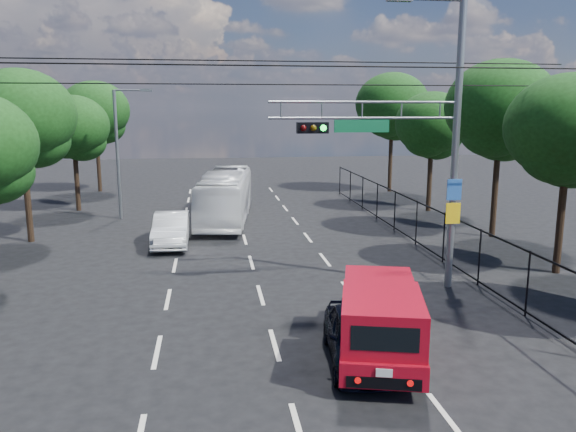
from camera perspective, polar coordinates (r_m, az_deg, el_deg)
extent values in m
plane|color=black|center=(11.49, 1.12, -20.97)|extent=(120.00, 120.00, 0.00)
cube|color=beige|center=(14.99, -13.16, -13.25)|extent=(0.12, 2.00, 0.01)
cube|color=beige|center=(18.70, -12.10, -8.25)|extent=(0.12, 2.00, 0.01)
cube|color=beige|center=(22.51, -11.41, -4.92)|extent=(0.12, 2.00, 0.01)
cube|color=beige|center=(26.38, -10.93, -2.56)|extent=(0.12, 2.00, 0.01)
cube|color=beige|center=(30.28, -10.58, -0.81)|extent=(0.12, 2.00, 0.01)
cube|color=beige|center=(34.20, -10.30, 0.55)|extent=(0.12, 2.00, 0.01)
cube|color=beige|center=(38.14, -10.08, 1.62)|extent=(0.12, 2.00, 0.01)
cube|color=beige|center=(42.09, -9.90, 2.49)|extent=(0.12, 2.00, 0.01)
cube|color=beige|center=(11.49, 1.12, -20.95)|extent=(0.12, 2.00, 0.01)
cube|color=beige|center=(15.00, -1.37, -12.93)|extent=(0.12, 2.00, 0.01)
cube|color=beige|center=(18.71, -2.81, -8.00)|extent=(0.12, 2.00, 0.01)
cube|color=beige|center=(22.52, -3.75, -4.72)|extent=(0.12, 2.00, 0.01)
cube|color=beige|center=(26.38, -4.41, -2.39)|extent=(0.12, 2.00, 0.01)
cube|color=beige|center=(30.28, -4.90, -0.66)|extent=(0.12, 2.00, 0.01)
cube|color=beige|center=(34.21, -5.27, 0.68)|extent=(0.12, 2.00, 0.01)
cube|color=beige|center=(38.15, -5.57, 1.74)|extent=(0.12, 2.00, 0.01)
cube|color=beige|center=(42.10, -5.82, 2.60)|extent=(0.12, 2.00, 0.01)
cube|color=beige|center=(12.27, 15.93, -19.18)|extent=(0.12, 2.00, 0.01)
cube|color=beige|center=(15.60, 9.89, -12.12)|extent=(0.12, 2.00, 0.01)
cube|color=beige|center=(19.20, 6.22, -7.56)|extent=(0.12, 2.00, 0.01)
cube|color=beige|center=(22.92, 3.77, -4.43)|extent=(0.12, 2.00, 0.01)
cube|color=beige|center=(26.73, 2.03, -2.19)|extent=(0.12, 2.00, 0.01)
cube|color=beige|center=(30.59, 0.72, -0.50)|extent=(0.12, 2.00, 0.01)
cube|color=beige|center=(34.48, -0.29, 0.81)|extent=(0.12, 2.00, 0.01)
cube|color=beige|center=(38.39, -1.09, 1.85)|extent=(0.12, 2.00, 0.01)
cube|color=beige|center=(42.32, -1.75, 2.69)|extent=(0.12, 2.00, 0.01)
cylinder|color=slate|center=(19.43, 16.64, 6.58)|extent=(0.24, 0.24, 9.50)
cylinder|color=slate|center=(18.32, 7.87, 11.39)|extent=(6.20, 0.08, 0.08)
cylinder|color=slate|center=(18.32, 7.83, 9.83)|extent=(6.20, 0.08, 0.08)
cube|color=black|center=(17.94, 2.51, 8.94)|extent=(1.00, 0.28, 0.35)
sphere|color=#3F0505|center=(17.74, 1.57, 8.92)|extent=(0.20, 0.20, 0.20)
sphere|color=#4C3805|center=(17.79, 2.59, 8.92)|extent=(0.20, 0.20, 0.20)
sphere|color=#0CE533|center=(17.85, 3.62, 8.92)|extent=(0.20, 0.20, 0.20)
cube|color=#0D5C34|center=(18.30, 7.50, 9.05)|extent=(1.80, 0.05, 0.40)
cube|color=#265AB1|center=(19.44, 16.54, 2.58)|extent=(0.50, 0.04, 0.70)
cube|color=yellow|center=(19.56, 16.41, 0.26)|extent=(0.50, 0.04, 0.70)
cylinder|color=slate|center=(19.15, 15.19, 10.35)|extent=(0.05, 0.05, 0.50)
cylinder|color=slate|center=(18.68, 11.45, 10.50)|extent=(0.05, 0.05, 0.50)
cylinder|color=slate|center=(18.29, 7.54, 10.62)|extent=(0.05, 0.05, 0.50)
cylinder|color=slate|center=(17.99, 3.48, 10.69)|extent=(0.05, 0.05, 0.50)
cylinder|color=slate|center=(17.77, -0.71, 10.70)|extent=(0.05, 0.05, 0.50)
cylinder|color=slate|center=(32.11, -16.93, 5.88)|extent=(0.18, 0.18, 7.00)
cylinder|color=slate|center=(31.91, -15.83, 12.20)|extent=(1.60, 0.09, 0.09)
cube|color=slate|center=(31.81, -14.19, 12.29)|extent=(0.60, 0.22, 0.15)
cylinder|color=black|center=(15.75, -2.37, 15.03)|extent=(22.00, 0.04, 0.04)
cylinder|color=black|center=(19.25, -3.46, 15.47)|extent=(22.00, 0.04, 0.04)
cylinder|color=black|center=(20.70, -3.78, 13.21)|extent=(22.00, 0.04, 0.04)
cube|color=black|center=(23.85, 14.71, 0.62)|extent=(0.04, 34.00, 0.06)
cube|color=black|center=(24.23, 14.51, -3.57)|extent=(0.04, 34.00, 0.06)
cylinder|color=black|center=(18.00, 23.17, -6.35)|extent=(0.06, 0.06, 2.00)
cylinder|color=black|center=(20.51, 18.87, -3.99)|extent=(0.06, 0.06, 2.00)
cylinder|color=black|center=(23.14, 15.55, -2.13)|extent=(0.06, 0.06, 2.00)
cylinder|color=black|center=(25.85, 12.92, -0.66)|extent=(0.06, 0.06, 2.00)
cylinder|color=black|center=(28.62, 10.79, 0.54)|extent=(0.06, 0.06, 2.00)
cylinder|color=black|center=(31.43, 9.05, 1.52)|extent=(0.06, 0.06, 2.00)
cylinder|color=black|center=(34.27, 7.59, 2.33)|extent=(0.06, 0.06, 2.00)
cylinder|color=black|center=(37.14, 6.35, 3.03)|extent=(0.06, 0.06, 2.00)
cylinder|color=black|center=(40.02, 5.29, 3.62)|extent=(0.06, 0.06, 2.00)
cylinder|color=black|center=(22.93, 25.97, -0.15)|extent=(0.28, 0.28, 4.20)
ellipsoid|color=black|center=(22.59, 26.67, 8.09)|extent=(4.50, 4.50, 3.83)
ellipsoid|color=black|center=(23.12, 26.85, 5.50)|extent=(3.00, 3.00, 2.40)
ellipsoid|color=black|center=(22.28, 26.02, 5.79)|extent=(2.85, 2.85, 2.28)
cylinder|color=black|center=(28.27, 20.31, 2.75)|extent=(0.28, 0.28, 4.76)
ellipsoid|color=black|center=(28.02, 20.82, 10.34)|extent=(5.10, 5.10, 4.33)
ellipsoid|color=black|center=(28.50, 21.08, 7.92)|extent=(3.40, 3.40, 2.72)
ellipsoid|color=black|center=(27.70, 20.23, 8.26)|extent=(3.23, 3.23, 2.58)
cylinder|color=black|center=(34.42, 14.20, 3.84)|extent=(0.28, 0.28, 4.03)
ellipsoid|color=black|center=(34.20, 14.45, 9.11)|extent=(4.32, 4.32, 3.67)
ellipsoid|color=black|center=(34.67, 14.79, 7.45)|extent=(2.88, 2.88, 2.30)
ellipsoid|color=black|center=(33.91, 13.95, 7.66)|extent=(2.74, 2.74, 2.19)
cylinder|color=black|center=(41.91, 10.37, 5.83)|extent=(0.28, 0.28, 4.93)
ellipsoid|color=black|center=(41.76, 10.55, 11.12)|extent=(5.28, 5.28, 4.49)
ellipsoid|color=black|center=(42.18, 10.88, 9.43)|extent=(3.52, 3.52, 2.82)
ellipsoid|color=black|center=(41.47, 10.12, 9.68)|extent=(3.34, 3.34, 2.68)
cylinder|color=black|center=(28.13, -24.97, 2.08)|extent=(0.28, 0.28, 4.48)
ellipsoid|color=black|center=(27.87, -25.56, 9.25)|extent=(4.80, 4.80, 4.08)
ellipsoid|color=black|center=(28.08, -24.41, 7.05)|extent=(3.20, 3.20, 2.56)
ellipsoid|color=black|center=(27.81, -26.21, 7.21)|extent=(3.04, 3.04, 2.43)
cylinder|color=black|center=(35.74, -20.67, 3.63)|extent=(0.28, 0.28, 3.92)
ellipsoid|color=black|center=(35.52, -21.01, 8.56)|extent=(4.20, 4.20, 3.57)
ellipsoid|color=black|center=(35.77, -20.17, 7.05)|extent=(2.80, 2.80, 2.24)
ellipsoid|color=black|center=(35.44, -21.54, 7.16)|extent=(2.66, 2.66, 2.13)
cylinder|color=black|center=(43.54, -18.71, 5.39)|extent=(0.28, 0.28, 4.59)
ellipsoid|color=black|center=(43.38, -19.01, 10.14)|extent=(4.92, 4.92, 4.18)
ellipsoid|color=black|center=(43.62, -18.32, 8.67)|extent=(3.28, 3.28, 2.62)
ellipsoid|color=black|center=(43.26, -19.44, 8.80)|extent=(3.12, 3.12, 2.49)
cylinder|color=black|center=(15.86, 5.95, -10.32)|extent=(0.42, 0.72, 0.68)
cylinder|color=black|center=(15.93, 11.99, -10.41)|extent=(0.42, 0.72, 0.68)
cylinder|color=black|center=(13.10, 5.75, -15.09)|extent=(0.42, 0.72, 0.68)
cylinder|color=black|center=(13.19, 13.19, -15.15)|extent=(0.42, 0.72, 0.68)
cube|color=maroon|center=(14.38, 9.24, -11.58)|extent=(3.02, 5.16, 0.54)
cube|color=maroon|center=(16.39, 8.93, -8.41)|extent=(1.87, 0.97, 0.53)
cube|color=black|center=(16.56, 8.92, -7.32)|extent=(1.69, 0.80, 0.30)
cube|color=maroon|center=(15.18, 9.14, -7.50)|extent=(2.07, 1.90, 0.92)
cube|color=black|center=(14.48, 9.27, -8.22)|extent=(1.47, 0.43, 0.53)
cube|color=maroon|center=(13.10, 9.54, -10.22)|extent=(2.37, 2.85, 1.02)
cube|color=black|center=(13.17, 13.57, -10.13)|extent=(0.33, 1.14, 0.44)
cube|color=black|center=(13.07, 5.49, -10.03)|extent=(0.33, 1.14, 0.44)
cube|color=black|center=(11.96, 9.82, -12.20)|extent=(1.37, 0.40, 0.53)
cube|color=black|center=(12.25, 9.70, -16.38)|extent=(1.52, 0.47, 0.25)
cube|color=silver|center=(12.10, 9.75, -15.45)|extent=(0.34, 0.11, 0.17)
imported|color=black|center=(13.96, 7.20, -12.05)|extent=(1.93, 3.92, 1.29)
imported|color=white|center=(30.75, -6.35, 2.04)|extent=(3.46, 9.92, 2.71)
imported|color=white|center=(25.75, -11.77, -1.31)|extent=(1.53, 4.32, 1.42)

